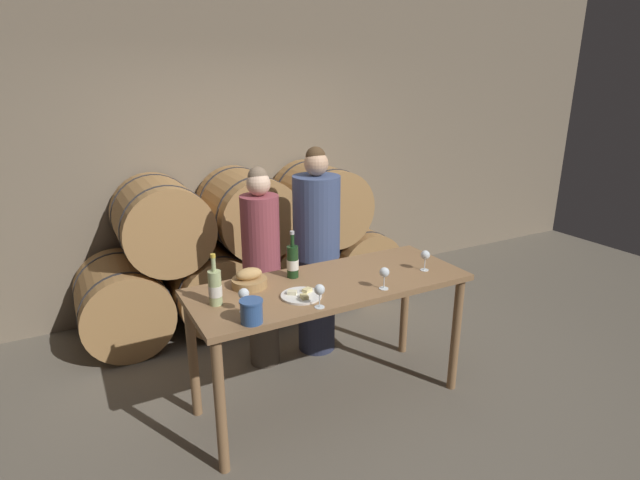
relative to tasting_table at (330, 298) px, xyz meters
The scene contains 15 objects.
ground_plane 0.79m from the tasting_table, ahead, with size 10.00×10.00×0.00m, color #665E51.
stone_wall_back 2.24m from the tasting_table, 90.00° to the left, with size 10.00×0.12×3.20m.
barrel_stack 1.57m from the tasting_table, 90.00° to the left, with size 3.03×0.82×1.40m.
tasting_table is the anchor object (origin of this frame).
person_left 0.72m from the tasting_table, 106.83° to the left, with size 0.29×0.29×1.58m.
person_right 0.74m from the tasting_table, 69.18° to the left, with size 0.37×0.37×1.70m.
wine_bottle_red 0.35m from the tasting_table, 132.45° to the left, with size 0.08×0.08×0.32m.
wine_bottle_white 0.80m from the tasting_table, behind, with size 0.08×0.08×0.32m.
blue_crock 0.74m from the tasting_table, 156.15° to the right, with size 0.13×0.13×0.13m.
bread_basket 0.55m from the tasting_table, 160.05° to the left, with size 0.23×0.23×0.13m.
cheese_plate 0.32m from the tasting_table, 156.44° to the right, with size 0.25×0.25×0.04m.
wine_glass_far_left 0.70m from the tasting_table, 167.08° to the right, with size 0.06×0.06×0.15m.
wine_glass_left 0.45m from the tasting_table, 128.74° to the right, with size 0.06×0.06×0.15m.
wine_glass_center 0.42m from the tasting_table, 46.40° to the right, with size 0.06×0.06×0.15m.
wine_glass_right 0.73m from the tasting_table, 10.58° to the right, with size 0.06×0.06×0.15m.
Camera 1 is at (-1.49, -2.64, 2.19)m, focal length 28.00 mm.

